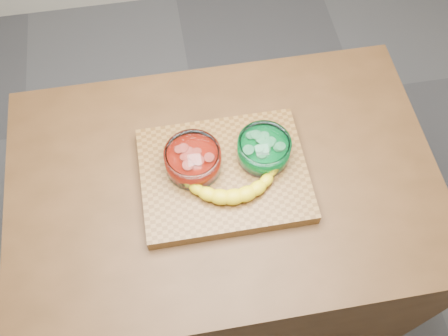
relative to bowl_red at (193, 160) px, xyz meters
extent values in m
plane|color=#505054|center=(0.08, -0.03, -0.97)|extent=(3.50, 3.50, 0.00)
cube|color=#472C15|center=(0.08, -0.03, -0.52)|extent=(1.20, 0.80, 0.90)
cube|color=brown|center=(0.08, -0.03, -0.05)|extent=(0.45, 0.35, 0.04)
cylinder|color=white|center=(0.00, 0.00, 0.00)|extent=(0.15, 0.15, 0.07)
cylinder|color=red|center=(0.00, 0.00, -0.01)|extent=(0.13, 0.13, 0.04)
cylinder|color=#F25D4C|center=(0.00, 0.00, 0.02)|extent=(0.12, 0.12, 0.02)
cylinder|color=white|center=(0.19, 0.00, 0.00)|extent=(0.14, 0.14, 0.07)
cylinder|color=#007F2C|center=(0.19, 0.00, -0.01)|extent=(0.12, 0.12, 0.04)
cylinder|color=#5CC475|center=(0.19, 0.00, 0.02)|extent=(0.12, 0.12, 0.02)
camera|label=1|loc=(-0.03, -0.67, 1.15)|focal=40.00mm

